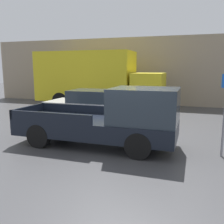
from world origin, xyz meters
name	(u,v)px	position (x,y,z in m)	size (l,w,h in m)	color
ground_plane	(127,148)	(0.00, 0.00, 0.00)	(60.00, 60.00, 0.00)	#3D3D3F
building_wall	(165,71)	(0.00, 10.22, 2.40)	(28.00, 0.15, 4.80)	gray
pickup_truck	(112,119)	(-0.55, 0.01, 0.95)	(5.50, 1.96, 2.03)	black
car	(95,106)	(-2.56, 3.48, 0.81)	(4.73, 2.00, 1.58)	silver
delivery_truck	(94,78)	(-4.22, 7.33, 1.97)	(8.19, 2.54, 3.67)	gold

